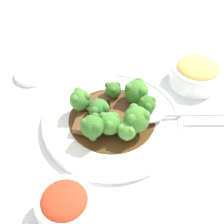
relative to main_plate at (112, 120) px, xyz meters
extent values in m
plane|color=silver|center=(0.00, 0.00, -0.01)|extent=(4.00, 4.00, 0.00)
cylinder|color=white|center=(0.00, 0.00, 0.00)|extent=(0.28, 0.28, 0.01)
torus|color=white|center=(0.00, 0.00, 0.00)|extent=(0.28, 0.28, 0.01)
cylinder|color=#4C2D14|center=(0.00, 0.00, 0.00)|extent=(0.17, 0.17, 0.00)
cube|color=brown|center=(0.05, 0.01, 0.02)|extent=(0.05, 0.06, 0.01)
cube|color=brown|center=(0.03, -0.04, 0.01)|extent=(0.08, 0.06, 0.01)
cube|color=#56331E|center=(-0.02, -0.02, 0.01)|extent=(0.04, 0.07, 0.01)
cube|color=brown|center=(-0.01, 0.01, 0.01)|extent=(0.07, 0.06, 0.01)
cylinder|color=#7FA84C|center=(0.04, 0.05, 0.02)|extent=(0.01, 0.01, 0.02)
sphere|color=#387028|center=(0.04, 0.05, 0.04)|extent=(0.04, 0.04, 0.04)
sphere|color=#387028|center=(0.06, 0.05, 0.05)|extent=(0.02, 0.02, 0.02)
sphere|color=#387028|center=(0.04, 0.06, 0.05)|extent=(0.02, 0.02, 0.02)
sphere|color=#387028|center=(0.04, 0.03, 0.05)|extent=(0.02, 0.02, 0.02)
cylinder|color=#7FA84C|center=(-0.04, 0.04, 0.02)|extent=(0.02, 0.02, 0.01)
sphere|color=#427F2D|center=(-0.04, 0.04, 0.04)|extent=(0.05, 0.05, 0.05)
sphere|color=#427F2D|center=(-0.03, 0.05, 0.05)|extent=(0.02, 0.02, 0.02)
sphere|color=#427F2D|center=(-0.05, 0.04, 0.05)|extent=(0.02, 0.02, 0.02)
sphere|color=#427F2D|center=(-0.04, 0.02, 0.05)|extent=(0.02, 0.02, 0.02)
cylinder|color=#8EB756|center=(0.01, 0.04, 0.01)|extent=(0.01, 0.01, 0.01)
sphere|color=#427F2D|center=(0.01, 0.04, 0.03)|extent=(0.04, 0.04, 0.04)
sphere|color=#427F2D|center=(0.01, 0.05, 0.05)|extent=(0.02, 0.02, 0.02)
sphere|color=#427F2D|center=(0.00, 0.03, 0.05)|extent=(0.02, 0.02, 0.02)
sphere|color=#427F2D|center=(0.02, 0.03, 0.05)|extent=(0.02, 0.02, 0.02)
cylinder|color=#8EB756|center=(-0.05, -0.03, 0.02)|extent=(0.02, 0.02, 0.02)
sphere|color=#427F2D|center=(-0.05, -0.03, 0.04)|extent=(0.05, 0.05, 0.05)
sphere|color=#427F2D|center=(-0.06, -0.02, 0.06)|extent=(0.02, 0.02, 0.02)
sphere|color=#427F2D|center=(-0.06, -0.04, 0.06)|extent=(0.02, 0.02, 0.02)
sphere|color=#427F2D|center=(-0.04, -0.03, 0.06)|extent=(0.02, 0.02, 0.02)
cylinder|color=#7FA84C|center=(0.02, 0.00, 0.01)|extent=(0.01, 0.01, 0.01)
sphere|color=#387028|center=(0.02, 0.00, 0.04)|extent=(0.04, 0.04, 0.04)
sphere|color=#387028|center=(0.01, 0.01, 0.05)|extent=(0.02, 0.02, 0.02)
sphere|color=#387028|center=(0.03, -0.01, 0.05)|extent=(0.02, 0.02, 0.02)
sphere|color=#387028|center=(0.03, 0.01, 0.05)|extent=(0.02, 0.02, 0.02)
cylinder|color=#7FA84C|center=(-0.07, 0.00, 0.02)|extent=(0.01, 0.01, 0.01)
sphere|color=#387028|center=(-0.07, 0.00, 0.04)|extent=(0.04, 0.04, 0.04)
sphere|color=#387028|center=(-0.08, 0.00, 0.05)|extent=(0.01, 0.01, 0.01)
sphere|color=#387028|center=(-0.06, 0.00, 0.05)|extent=(0.01, 0.01, 0.01)
sphere|color=#387028|center=(-0.07, 0.02, 0.05)|extent=(0.01, 0.01, 0.01)
cylinder|color=#8EB756|center=(-0.02, 0.06, 0.01)|extent=(0.01, 0.01, 0.01)
sphere|color=#4C8E38|center=(-0.02, 0.06, 0.03)|extent=(0.03, 0.03, 0.03)
sphere|color=#4C8E38|center=(-0.02, 0.05, 0.04)|extent=(0.01, 0.01, 0.01)
sphere|color=#4C8E38|center=(-0.01, 0.06, 0.04)|extent=(0.01, 0.01, 0.01)
sphere|color=#4C8E38|center=(-0.02, 0.07, 0.04)|extent=(0.01, 0.01, 0.01)
cylinder|color=#7FA84C|center=(0.06, -0.03, 0.02)|extent=(0.01, 0.01, 0.02)
sphere|color=#427F2D|center=(0.06, -0.03, 0.04)|extent=(0.04, 0.04, 0.04)
sphere|color=#427F2D|center=(0.06, -0.04, 0.05)|extent=(0.02, 0.02, 0.02)
sphere|color=#427F2D|center=(0.07, -0.02, 0.05)|extent=(0.02, 0.02, 0.02)
sphere|color=#427F2D|center=(0.05, -0.02, 0.05)|extent=(0.02, 0.02, 0.02)
cylinder|color=#8EB756|center=(-0.01, -0.05, 0.02)|extent=(0.01, 0.01, 0.01)
sphere|color=#387028|center=(-0.01, -0.05, 0.03)|extent=(0.03, 0.03, 0.03)
sphere|color=#387028|center=(0.00, -0.06, 0.04)|extent=(0.01, 0.01, 0.01)
sphere|color=#387028|center=(-0.01, -0.04, 0.04)|extent=(0.01, 0.01, 0.01)
sphere|color=#387028|center=(-0.02, -0.06, 0.04)|extent=(0.01, 0.01, 0.01)
ellipsoid|color=#B7B7BC|center=(-0.07, 0.01, 0.02)|extent=(0.07, 0.05, 0.01)
cylinder|color=#B7B7BC|center=(-0.18, 0.02, 0.01)|extent=(0.17, 0.03, 0.01)
cylinder|color=white|center=(0.10, 0.18, -0.01)|extent=(0.05, 0.05, 0.01)
cylinder|color=white|center=(0.10, 0.18, 0.01)|extent=(0.09, 0.09, 0.04)
torus|color=white|center=(0.10, 0.18, 0.03)|extent=(0.09, 0.09, 0.01)
ellipsoid|color=red|center=(0.10, 0.18, 0.04)|extent=(0.07, 0.07, 0.03)
cylinder|color=white|center=(-0.20, -0.10, -0.01)|extent=(0.06, 0.06, 0.01)
cylinder|color=white|center=(-0.20, -0.10, 0.01)|extent=(0.11, 0.11, 0.04)
torus|color=white|center=(-0.20, -0.10, 0.03)|extent=(0.11, 0.11, 0.01)
ellipsoid|color=tan|center=(-0.20, -0.10, 0.03)|extent=(0.09, 0.09, 0.03)
cylinder|color=white|center=(0.16, -0.17, -0.01)|extent=(0.08, 0.08, 0.01)
torus|color=white|center=(0.16, -0.17, 0.00)|extent=(0.08, 0.08, 0.01)
cube|color=white|center=(0.06, -0.21, -0.01)|extent=(0.11, 0.08, 0.01)
camera|label=1|loc=(0.06, 0.40, 0.46)|focal=50.00mm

